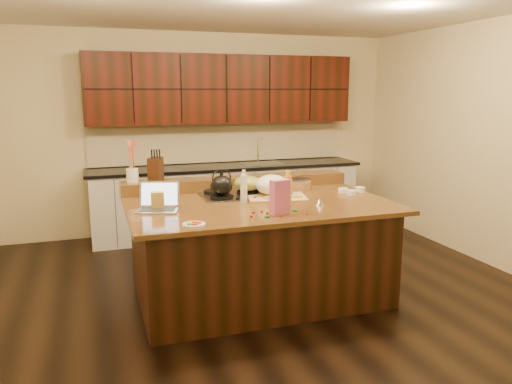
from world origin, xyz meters
name	(u,v)px	position (x,y,z in m)	size (l,w,h in m)	color
room	(258,156)	(0.00, 0.00, 1.35)	(5.52, 5.02, 2.72)	black
island	(258,248)	(0.00, 0.00, 0.46)	(2.40, 1.60, 0.92)	black
back_ledge	(236,182)	(0.00, 0.70, 0.98)	(2.40, 0.30, 0.12)	black
cooktop	(248,194)	(0.00, 0.30, 0.94)	(0.92, 0.52, 0.05)	gray
back_counter	(226,162)	(0.30, 2.23, 0.98)	(3.70, 0.66, 2.40)	silver
kettle	(222,185)	(-0.30, 0.17, 1.06)	(0.21, 0.21, 0.19)	black
green_bowl	(248,183)	(0.00, 0.30, 1.04)	(0.27, 0.27, 0.15)	olive
laptop	(159,203)	(-0.92, -0.05, 0.98)	(0.41, 0.36, 0.24)	#B7B7BC
oil_bottle	(288,191)	(0.20, -0.25, 1.06)	(0.07, 0.07, 0.27)	orange
vinegar_bottle	(244,189)	(-0.13, 0.02, 1.04)	(0.06, 0.06, 0.25)	silver
wooden_tray	(273,188)	(0.19, 0.11, 1.02)	(0.62, 0.51, 0.22)	tan
ramekin_a	(351,192)	(0.98, -0.01, 0.94)	(0.10, 0.10, 0.04)	white
ramekin_b	(360,189)	(1.14, 0.11, 0.94)	(0.10, 0.10, 0.04)	white
ramekin_c	(343,190)	(0.95, 0.11, 0.94)	(0.10, 0.10, 0.04)	white
strainer_bowl	(299,185)	(0.61, 0.43, 0.97)	(0.24, 0.24, 0.09)	#996B3F
kitchen_timer	(320,202)	(0.47, -0.35, 0.96)	(0.08, 0.08, 0.07)	silver
pink_bag	(280,197)	(0.01, -0.53, 1.07)	(0.16, 0.08, 0.29)	#C35C8D
candy_plate	(194,224)	(-0.73, -0.63, 0.93)	(0.18, 0.18, 0.01)	white
package_box	(158,201)	(-0.93, -0.03, 1.00)	(0.11, 0.08, 0.16)	gold
utensil_crock	(132,176)	(-1.07, 0.70, 1.11)	(0.12, 0.12, 0.14)	white
knife_block	(156,169)	(-0.84, 0.70, 1.16)	(0.12, 0.19, 0.24)	black
gumdrop_0	(307,214)	(0.23, -0.61, 0.93)	(0.02, 0.02, 0.02)	red
gumdrop_1	(280,212)	(0.02, -0.50, 0.93)	(0.02, 0.02, 0.02)	#198C26
gumdrop_2	(275,211)	(0.00, -0.46, 0.93)	(0.02, 0.02, 0.02)	red
gumdrop_3	(266,217)	(-0.13, -0.60, 0.93)	(0.02, 0.02, 0.02)	#198C26
gumdrop_4	(251,216)	(-0.24, -0.54, 0.93)	(0.02, 0.02, 0.02)	red
gumdrop_5	(294,210)	(0.16, -0.47, 0.93)	(0.02, 0.02, 0.02)	#198C26
gumdrop_6	(262,211)	(-0.10, -0.41, 0.93)	(0.02, 0.02, 0.02)	red
gumdrop_7	(296,211)	(0.18, -0.48, 0.93)	(0.02, 0.02, 0.02)	#198C26
gumdrop_8	(267,213)	(-0.08, -0.48, 0.93)	(0.02, 0.02, 0.02)	red
gumdrop_9	(269,216)	(-0.11, -0.59, 0.93)	(0.02, 0.02, 0.02)	#198C26
gumdrop_10	(288,212)	(0.10, -0.49, 0.93)	(0.02, 0.02, 0.02)	red
gumdrop_11	(267,217)	(-0.13, -0.60, 0.93)	(0.02, 0.02, 0.02)	#198C26
gumdrop_12	(281,216)	(-0.01, -0.61, 0.93)	(0.02, 0.02, 0.02)	red
gumdrop_13	(277,211)	(0.03, -0.43, 0.93)	(0.02, 0.02, 0.02)	#198C26
gumdrop_14	(253,212)	(-0.18, -0.42, 0.93)	(0.02, 0.02, 0.02)	red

